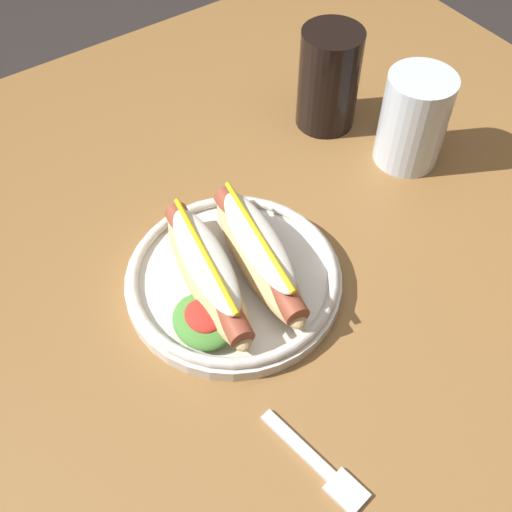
# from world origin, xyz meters

# --- Properties ---
(ground_plane) EXTENTS (8.00, 8.00, 0.00)m
(ground_plane) POSITION_xyz_m (0.00, 0.00, 0.00)
(ground_plane) COLOR #2D2826
(dining_table) EXTENTS (1.15, 1.04, 0.74)m
(dining_table) POSITION_xyz_m (0.00, 0.00, 0.64)
(dining_table) COLOR olive
(dining_table) RESTS_ON ground_plane
(hot_dog_plate) EXTENTS (0.24, 0.24, 0.08)m
(hot_dog_plate) POSITION_xyz_m (-0.06, -0.10, 0.77)
(hot_dog_plate) COLOR silver
(hot_dog_plate) RESTS_ON dining_table
(fork) EXTENTS (0.12, 0.04, 0.00)m
(fork) POSITION_xyz_m (0.15, -0.15, 0.74)
(fork) COLOR silver
(fork) RESTS_ON dining_table
(soda_cup) EXTENTS (0.08, 0.08, 0.14)m
(soda_cup) POSITION_xyz_m (-0.23, 0.16, 0.81)
(soda_cup) COLOR black
(soda_cup) RESTS_ON dining_table
(water_cup) EXTENTS (0.08, 0.08, 0.12)m
(water_cup) POSITION_xyz_m (-0.11, 0.20, 0.80)
(water_cup) COLOR silver
(water_cup) RESTS_ON dining_table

